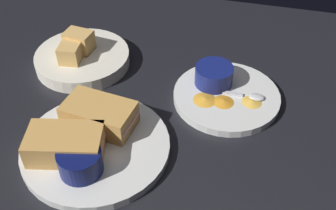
% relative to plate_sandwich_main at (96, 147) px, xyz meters
% --- Properties ---
extents(ground_plane, '(1.10, 1.10, 0.03)m').
position_rel_plate_sandwich_main_xyz_m(ground_plane, '(-0.00, 0.08, -0.02)').
color(ground_plane, black).
extents(plate_sandwich_main, '(0.27, 0.27, 0.02)m').
position_rel_plate_sandwich_main_xyz_m(plate_sandwich_main, '(0.00, 0.00, 0.00)').
color(plate_sandwich_main, silver).
rests_on(plate_sandwich_main, ground_plane).
extents(sandwich_half_near, '(0.14, 0.09, 0.05)m').
position_rel_plate_sandwich_main_xyz_m(sandwich_half_near, '(-0.01, 0.05, 0.03)').
color(sandwich_half_near, tan).
rests_on(sandwich_half_near, plate_sandwich_main).
extents(sandwich_half_far, '(0.14, 0.10, 0.05)m').
position_rel_plate_sandwich_main_xyz_m(sandwich_half_far, '(-0.04, -0.03, 0.03)').
color(sandwich_half_far, tan).
rests_on(sandwich_half_far, plate_sandwich_main).
extents(ramekin_dark_sauce, '(0.07, 0.07, 0.04)m').
position_rel_plate_sandwich_main_xyz_m(ramekin_dark_sauce, '(0.00, -0.06, 0.03)').
color(ramekin_dark_sauce, '#0C144C').
rests_on(ramekin_dark_sauce, plate_sandwich_main).
extents(spoon_by_dark_ramekin, '(0.04, 0.10, 0.01)m').
position_rel_plate_sandwich_main_xyz_m(spoon_by_dark_ramekin, '(0.02, -0.00, 0.01)').
color(spoon_by_dark_ramekin, silver).
rests_on(spoon_by_dark_ramekin, plate_sandwich_main).
extents(plate_chips_companion, '(0.22, 0.22, 0.02)m').
position_rel_plate_sandwich_main_xyz_m(plate_chips_companion, '(0.21, 0.20, 0.00)').
color(plate_chips_companion, silver).
rests_on(plate_chips_companion, ground_plane).
extents(ramekin_light_gravy, '(0.08, 0.08, 0.04)m').
position_rel_plate_sandwich_main_xyz_m(ramekin_light_gravy, '(0.18, 0.23, 0.03)').
color(ramekin_light_gravy, navy).
rests_on(ramekin_light_gravy, plate_chips_companion).
extents(spoon_by_gravy_ramekin, '(0.10, 0.02, 0.01)m').
position_rel_plate_sandwich_main_xyz_m(spoon_by_gravy_ramekin, '(0.26, 0.20, 0.01)').
color(spoon_by_gravy_ramekin, silver).
rests_on(spoon_by_gravy_ramekin, plate_chips_companion).
extents(plantain_chip_scatter, '(0.15, 0.07, 0.01)m').
position_rel_plate_sandwich_main_xyz_m(plantain_chip_scatter, '(0.21, 0.17, 0.01)').
color(plantain_chip_scatter, orange).
rests_on(plantain_chip_scatter, plate_chips_companion).
extents(bread_basket_rear, '(0.21, 0.21, 0.08)m').
position_rel_plate_sandwich_main_xyz_m(bread_basket_rear, '(-0.13, 0.24, 0.01)').
color(bread_basket_rear, silver).
rests_on(bread_basket_rear, ground_plane).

